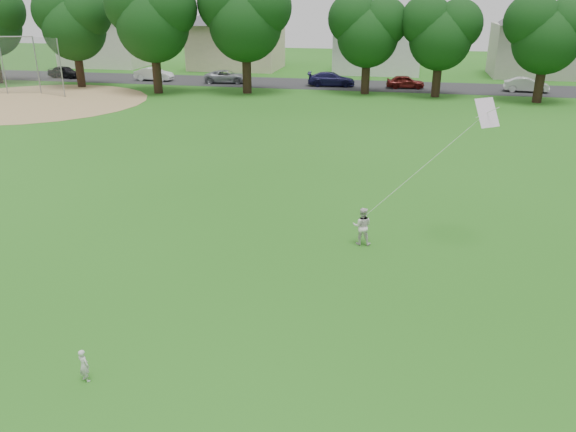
# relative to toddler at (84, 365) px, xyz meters

# --- Properties ---
(ground) EXTENTS (160.00, 160.00, 0.00)m
(ground) POSITION_rel_toddler_xyz_m (3.32, 2.96, -0.40)
(ground) COLOR #225E15
(ground) RESTS_ON ground
(street) EXTENTS (90.00, 7.00, 0.01)m
(street) POSITION_rel_toddler_xyz_m (3.32, 44.96, -0.40)
(street) COLOR #2D2D30
(street) RESTS_ON ground
(dirt_infield) EXTENTS (18.00, 18.00, 0.02)m
(dirt_infield) POSITION_rel_toddler_xyz_m (-22.68, 30.96, -0.39)
(dirt_infield) COLOR #9E7F51
(dirt_infield) RESTS_ON ground
(toddler) EXTENTS (0.34, 0.29, 0.80)m
(toddler) POSITION_rel_toddler_xyz_m (0.00, 0.00, 0.00)
(toddler) COLOR silver
(toddler) RESTS_ON ground
(older_boy) EXTENTS (0.67, 0.53, 1.33)m
(older_boy) POSITION_rel_toddler_xyz_m (5.40, 8.60, 0.26)
(older_boy) COLOR silver
(older_boy) RESTS_ON ground
(kite) EXTENTS (2.36, 0.94, 5.17)m
(kite) POSITION_rel_toddler_xyz_m (7.23, 8.92, 2.36)
(kite) COLOR silver
(kite) RESTS_ON ground
(baseball_backstop) EXTENTS (10.41, 4.16, 4.72)m
(baseball_backstop) POSITION_rel_toddler_xyz_m (-27.04, 33.51, 1.96)
(baseball_backstop) COLOR gray
(baseball_backstop) RESTS_ON ground
(tree_row) EXTENTS (81.78, 9.82, 10.18)m
(tree_row) POSITION_rel_toddler_xyz_m (4.35, 38.83, 5.76)
(tree_row) COLOR black
(tree_row) RESTS_ON ground
(parked_cars) EXTENTS (57.01, 2.40, 1.27)m
(parked_cars) POSITION_rel_toddler_xyz_m (0.67, 43.96, 0.22)
(parked_cars) COLOR black
(parked_cars) RESTS_ON ground
(house_row) EXTENTS (77.83, 14.16, 10.54)m
(house_row) POSITION_rel_toddler_xyz_m (4.11, 54.96, 4.46)
(house_row) COLOR silver
(house_row) RESTS_ON ground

